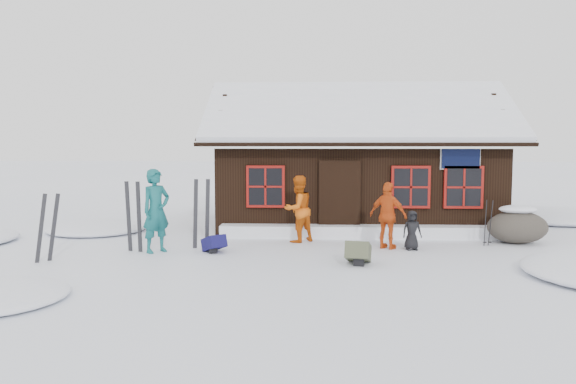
# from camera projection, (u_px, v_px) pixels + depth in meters

# --- Properties ---
(ground) EXTENTS (120.00, 120.00, 0.00)m
(ground) POSITION_uv_depth(u_px,v_px,m) (305.00, 254.00, 12.83)
(ground) COLOR white
(ground) RESTS_ON ground
(mountain_hut) EXTENTS (8.90, 6.09, 4.42)m
(mountain_hut) POSITION_uv_depth(u_px,v_px,m) (355.00, 173.00, 17.58)
(mountain_hut) COLOR black
(mountain_hut) RESTS_ON ground
(snow_drift) EXTENTS (7.60, 0.60, 0.35)m
(snow_drift) POSITION_uv_depth(u_px,v_px,m) (362.00, 231.00, 14.99)
(snow_drift) COLOR white
(snow_drift) RESTS_ON ground
(snow_mounds) EXTENTS (20.60, 13.20, 0.48)m
(snow_mounds) POSITION_uv_depth(u_px,v_px,m) (369.00, 240.00, 14.62)
(snow_mounds) COLOR white
(snow_mounds) RESTS_ON ground
(skier_teal) EXTENTS (0.81, 0.84, 1.94)m
(skier_teal) POSITION_uv_depth(u_px,v_px,m) (156.00, 211.00, 12.96)
(skier_teal) COLOR #13595B
(skier_teal) RESTS_ON ground
(skier_orange_left) EXTENTS (1.05, 1.03, 1.70)m
(skier_orange_left) POSITION_uv_depth(u_px,v_px,m) (298.00, 209.00, 14.29)
(skier_orange_left) COLOR #CF570E
(skier_orange_left) RESTS_ON ground
(skier_orange_right) EXTENTS (1.00, 0.85, 1.61)m
(skier_orange_right) POSITION_uv_depth(u_px,v_px,m) (388.00, 216.00, 13.37)
(skier_orange_right) COLOR #CF4A15
(skier_orange_right) RESTS_ON ground
(skier_crouched) EXTENTS (0.50, 0.37, 0.94)m
(skier_crouched) POSITION_uv_depth(u_px,v_px,m) (412.00, 230.00, 13.27)
(skier_crouched) COLOR black
(skier_crouched) RESTS_ON ground
(boulder) EXTENTS (1.49, 1.12, 0.87)m
(boulder) POSITION_uv_depth(u_px,v_px,m) (517.00, 226.00, 14.14)
(boulder) COLOR #4C463D
(boulder) RESTS_ON ground
(ski_pair_left) EXTENTS (0.50, 0.28, 1.52)m
(ski_pair_left) POSITION_uv_depth(u_px,v_px,m) (47.00, 229.00, 11.99)
(ski_pair_left) COLOR black
(ski_pair_left) RESTS_ON ground
(ski_pair_mid) EXTENTS (0.42, 0.14, 1.70)m
(ski_pair_mid) POSITION_uv_depth(u_px,v_px,m) (134.00, 218.00, 13.07)
(ski_pair_mid) COLOR black
(ski_pair_mid) RESTS_ON ground
(ski_pair_right) EXTENTS (0.43, 0.11, 1.72)m
(ski_pair_right) POSITION_uv_depth(u_px,v_px,m) (201.00, 215.00, 13.51)
(ski_pair_right) COLOR black
(ski_pair_right) RESTS_ON ground
(ski_poles) EXTENTS (0.21, 0.10, 1.17)m
(ski_poles) POSITION_uv_depth(u_px,v_px,m) (488.00, 224.00, 13.82)
(ski_poles) COLOR black
(ski_poles) RESTS_ON ground
(backpack_blue) EXTENTS (0.64, 0.67, 0.29)m
(backpack_blue) POSITION_uv_depth(u_px,v_px,m) (214.00, 246.00, 13.02)
(backpack_blue) COLOR #131047
(backpack_blue) RESTS_ON ground
(backpack_olive) EXTENTS (0.61, 0.74, 0.35)m
(backpack_olive) POSITION_uv_depth(u_px,v_px,m) (358.00, 256.00, 11.75)
(backpack_olive) COLOR #484D37
(backpack_olive) RESTS_ON ground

